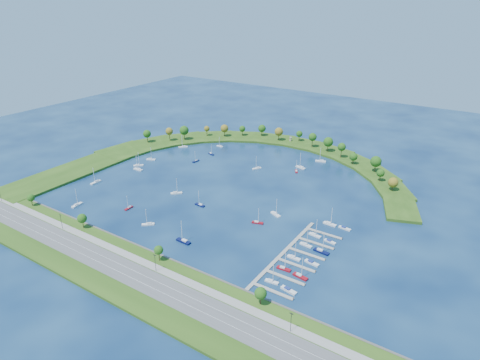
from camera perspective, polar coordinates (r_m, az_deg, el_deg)
The scene contains 38 objects.
ground at distance 326.38m, azimuth -1.22°, elevation -0.74°, with size 700.00×700.00×0.00m, color #07193C.
south_shoreline at distance 247.68m, azimuth -17.75°, elevation -10.49°, with size 420.00×43.10×11.60m.
breakwater at distance 387.48m, azimuth -2.81°, elevation 3.48°, with size 286.74×247.64×2.00m.
breakwater_trees at distance 396.79m, azimuth 4.67°, elevation 5.43°, with size 241.46×93.20×14.38m.
harbor_tower at distance 423.38m, azimuth 6.91°, elevation 5.58°, with size 2.60×2.60×3.99m.
dock_system at distance 242.78m, azimuth 7.46°, elevation -10.36°, with size 24.28×82.00×1.60m.
moored_boat_0 at distance 315.94m, azimuth -8.69°, elevation -1.72°, with size 7.78×7.85×12.69m.
moored_boat_1 at distance 283.87m, azimuth 4.89°, elevation -4.64°, with size 8.93×5.85×12.80m.
moored_boat_2 at distance 385.09m, azimuth -12.08°, elevation 2.82°, with size 8.59×5.67×12.33m.
moored_boat_3 at distance 411.01m, azimuth -2.76°, elevation 4.69°, with size 6.99×1.99×10.26m.
moored_boat_4 at distance 296.47m, azimuth -5.50°, elevation -3.36°, with size 7.96×2.62×11.54m.
moored_boat_5 at distance 273.47m, azimuth 2.40°, elevation -5.77°, with size 7.88×4.22×11.16m.
moored_boat_6 at distance 354.44m, azimuth 7.70°, elevation 1.26°, with size 5.13×6.85×10.03m.
moored_boat_7 at distance 357.20m, azimuth 2.32°, elevation 1.65°, with size 6.19×7.81×11.60m.
moored_boat_8 at distance 277.75m, azimuth -12.42°, elevation -5.86°, with size 7.41×7.06×11.76m.
moored_boat_9 at distance 365.09m, azimuth -13.73°, elevation 1.47°, with size 8.97×2.78×13.07m.
moored_boat_10 at distance 411.78m, azimuth -7.77°, elevation 4.54°, with size 7.74×7.94×12.74m.
moored_boat_11 at distance 390.99m, azimuth -3.96°, elevation 3.63°, with size 7.25×3.97×10.26m.
moored_boat_12 at distance 379.23m, azimuth 10.97°, elevation 2.59°, with size 9.59×5.11×13.57m.
moored_boat_13 at distance 301.28m, azimuth -14.94°, elevation -3.66°, with size 2.10×6.96×10.16m.
moored_boat_14 at distance 255.97m, azimuth -7.72°, elevation -8.23°, with size 9.92×3.08×14.46m.
moored_boat_15 at distance 362.17m, azimuth 8.29°, elevation 1.74°, with size 9.79×4.92×13.86m.
moored_boat_16 at distance 373.68m, azimuth -13.71°, elevation 2.00°, with size 7.58×7.70×12.41m.
moored_boat_17 at distance 316.63m, azimuth -21.37°, elevation -3.15°, with size 3.32×8.85×12.70m.
moored_boat_18 at distance 349.33m, azimuth -19.08°, elevation -0.24°, with size 2.54×9.06×13.32m.
moored_boat_19 at distance 374.99m, azimuth -6.05°, elevation 2.64°, with size 2.79×7.31×10.48m.
docked_boat_0 at distance 222.79m, azimuth 4.36°, elevation -13.60°, with size 7.52×2.78×10.81m.
docked_boat_1 at distance 218.26m, azimuth 6.64°, elevation -14.70°, with size 9.15×3.91×1.81m.
docked_boat_2 at distance 232.26m, azimuth 5.99°, elevation -11.89°, with size 8.13×2.65×11.79m.
docked_boat_3 at distance 227.80m, azimuth 8.23°, elevation -12.83°, with size 8.87×3.69×12.64m.
docked_boat_4 at distance 241.33m, azimuth 7.36°, elevation -10.43°, with size 8.22×2.67×11.93m.
docked_boat_5 at distance 238.95m, azimuth 9.76°, elevation -11.07°, with size 8.79×3.61×1.74m.
docked_boat_6 at distance 253.51m, azimuth 8.98°, elevation -8.69°, with size 7.96×3.11×11.39m.
docked_boat_7 at distance 249.02m, azimuth 11.04°, elevation -9.50°, with size 9.59×3.46×13.80m.
docked_boat_8 at distance 263.83m, azimuth 10.19°, elevation -7.37°, with size 8.35×3.41×11.92m.
docked_boat_9 at distance 259.56m, azimuth 12.16°, elevation -8.20°, with size 7.88×3.33×1.56m.
docked_boat_10 at distance 277.72m, azimuth 12.15°, elevation -5.83°, with size 8.83×2.92×12.81m.
docked_boat_11 at distance 275.35m, azimuth 14.09°, elevation -6.39°, with size 8.19×3.13×1.63m.
Camera 1 is at (168.24, -244.11, 136.49)m, focal length 31.25 mm.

